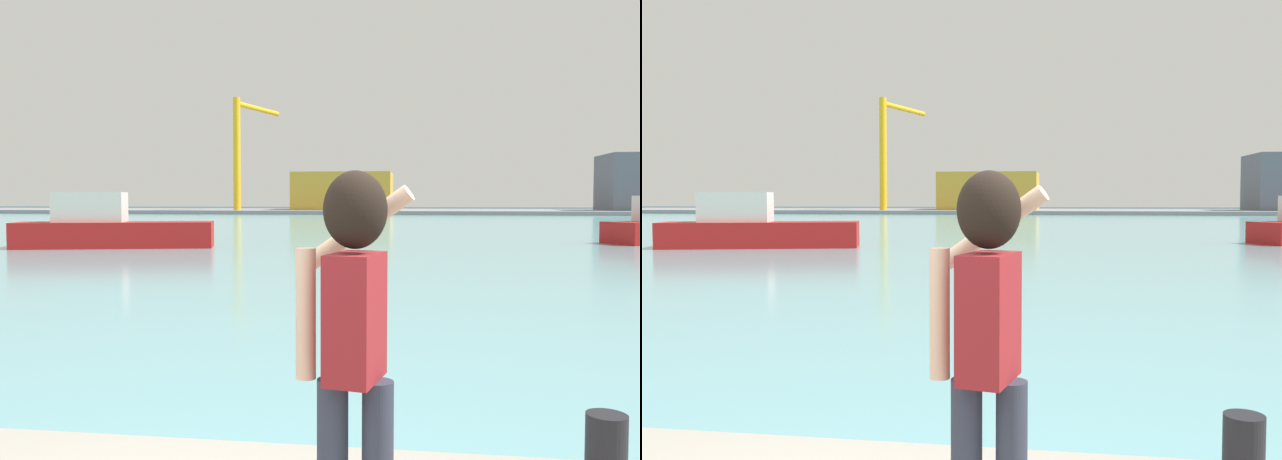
% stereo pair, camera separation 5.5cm
% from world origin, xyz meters
% --- Properties ---
extents(ground_plane, '(220.00, 220.00, 0.00)m').
position_xyz_m(ground_plane, '(0.00, 50.00, 0.00)').
color(ground_plane, '#334751').
extents(harbor_water, '(140.00, 100.00, 0.02)m').
position_xyz_m(harbor_water, '(0.00, 52.00, 0.01)').
color(harbor_water, '#6BA8B2').
rests_on(harbor_water, ground_plane).
extents(far_shore_dock, '(140.00, 20.00, 0.52)m').
position_xyz_m(far_shore_dock, '(0.00, 92.00, 0.26)').
color(far_shore_dock, gray).
rests_on(far_shore_dock, ground_plane).
extents(person_photographer, '(0.53, 0.57, 1.74)m').
position_xyz_m(person_photographer, '(0.61, 0.67, 1.60)').
color(person_photographer, '#2D3342').
rests_on(person_photographer, quay_promenade).
extents(harbor_bollard, '(0.23, 0.23, 0.41)m').
position_xyz_m(harbor_bollard, '(1.94, 1.64, 0.74)').
color(harbor_bollard, black).
rests_on(harbor_bollard, quay_promenade).
extents(boat_moored, '(8.57, 3.99, 2.39)m').
position_xyz_m(boat_moored, '(-12.21, 24.46, 0.85)').
color(boat_moored, '#B21919').
rests_on(boat_moored, harbor_water).
extents(warehouse_left, '(13.81, 11.33, 5.30)m').
position_xyz_m(warehouse_left, '(-9.39, 92.27, 3.17)').
color(warehouse_left, gold).
rests_on(warehouse_left, far_shore_dock).
extents(port_crane, '(3.98, 12.48, 15.40)m').
position_xyz_m(port_crane, '(-22.97, 87.01, 10.17)').
color(port_crane, yellow).
rests_on(port_crane, far_shore_dock).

